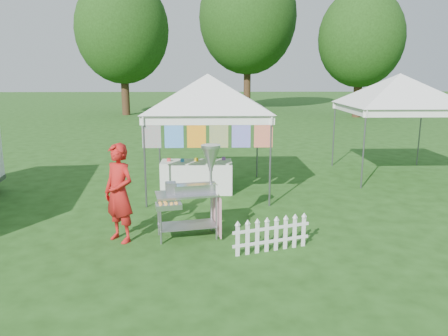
{
  "coord_description": "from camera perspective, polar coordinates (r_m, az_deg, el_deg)",
  "views": [
    {
      "loc": [
        0.08,
        -7.59,
        3.06
      ],
      "look_at": [
        0.34,
        1.22,
        1.1
      ],
      "focal_mm": 35.0,
      "sensor_mm": 36.0,
      "label": 1
    }
  ],
  "objects": [
    {
      "name": "canopy_main",
      "position": [
        11.09,
        -2.16,
        12.15
      ],
      "size": [
        4.24,
        4.24,
        3.45
      ],
      "color": "#59595E",
      "rests_on": "ground"
    },
    {
      "name": "canopy_right",
      "position": [
        13.71,
        22.05,
        11.35
      ],
      "size": [
        4.24,
        4.24,
        3.45
      ],
      "color": "#59595E",
      "rests_on": "ground"
    },
    {
      "name": "ground",
      "position": [
        8.18,
        -2.16,
        -9.43
      ],
      "size": [
        120.0,
        120.0,
        0.0
      ],
      "primitive_type": "plane",
      "color": "#1F4213",
      "rests_on": "ground"
    },
    {
      "name": "tree_left",
      "position": [
        32.29,
        -13.14,
        17.14
      ],
      "size": [
        6.4,
        6.4,
        9.53
      ],
      "color": "#342113",
      "rests_on": "ground"
    },
    {
      "name": "vendor",
      "position": [
        8.11,
        -13.54,
        -3.2
      ],
      "size": [
        0.79,
        0.75,
        1.82
      ],
      "primitive_type": "imported",
      "rotation": [
        0.0,
        0.0,
        -0.65
      ],
      "color": "#B01715",
      "rests_on": "ground"
    },
    {
      "name": "display_table",
      "position": [
        11.2,
        -3.6,
        -1.17
      ],
      "size": [
        1.8,
        0.7,
        0.82
      ],
      "primitive_type": "cube",
      "color": "white",
      "rests_on": "ground"
    },
    {
      "name": "picket_fence",
      "position": [
        7.66,
        6.22,
        -8.75
      ],
      "size": [
        1.38,
        0.47,
        0.56
      ],
      "rotation": [
        0.0,
        0.0,
        0.32
      ],
      "color": "white",
      "rests_on": "ground"
    },
    {
      "name": "tree_mid",
      "position": [
        35.94,
        3.14,
        19.02
      ],
      "size": [
        7.6,
        7.6,
        11.52
      ],
      "color": "#342113",
      "rests_on": "ground"
    },
    {
      "name": "tree_right",
      "position": [
        31.28,
        17.48,
        15.86
      ],
      "size": [
        5.6,
        5.6,
        8.42
      ],
      "color": "#342113",
      "rests_on": "ground"
    },
    {
      "name": "donut_cart",
      "position": [
        8.07,
        -3.63,
        -2.12
      ],
      "size": [
        1.27,
        1.07,
        1.74
      ],
      "rotation": [
        0.0,
        0.0,
        0.2
      ],
      "color": "gray",
      "rests_on": "ground"
    }
  ]
}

